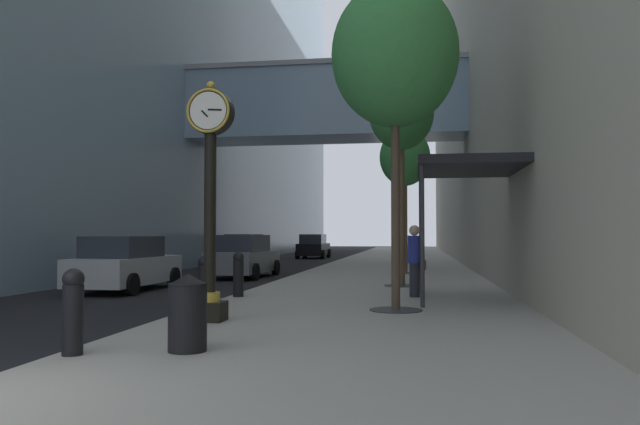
% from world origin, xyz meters
% --- Properties ---
extents(ground_plane, '(110.00, 110.00, 0.00)m').
position_xyz_m(ground_plane, '(0.00, 27.00, 0.00)').
color(ground_plane, black).
rests_on(ground_plane, ground).
extents(sidewalk_right, '(7.18, 80.00, 0.14)m').
position_xyz_m(sidewalk_right, '(3.59, 30.00, 0.07)').
color(sidewalk_right, '#9E998E').
rests_on(sidewalk_right, ground).
extents(street_clock, '(0.84, 0.55, 4.41)m').
position_xyz_m(street_clock, '(0.99, 5.85, 2.56)').
color(street_clock, black).
rests_on(street_clock, sidewalk_right).
extents(bollard_nearest, '(0.28, 0.28, 1.13)m').
position_xyz_m(bollard_nearest, '(0.27, 2.55, 0.73)').
color(bollard_nearest, black).
rests_on(bollard_nearest, sidewalk_right).
extents(bollard_third, '(0.28, 0.28, 1.13)m').
position_xyz_m(bollard_third, '(0.27, 7.62, 0.73)').
color(bollard_third, black).
rests_on(bollard_third, sidewalk_right).
extents(bollard_fourth, '(0.28, 0.28, 1.13)m').
position_xyz_m(bollard_fourth, '(0.27, 10.16, 0.73)').
color(bollard_fourth, black).
rests_on(bollard_fourth, sidewalk_right).
extents(street_tree_near, '(2.67, 2.67, 6.90)m').
position_xyz_m(street_tree_near, '(4.31, 7.93, 5.48)').
color(street_tree_near, '#333335').
rests_on(street_tree_near, sidewalk_right).
extents(street_tree_mid_near, '(1.99, 1.99, 6.47)m').
position_xyz_m(street_tree_mid_near, '(4.31, 14.03, 5.40)').
color(street_tree_mid_near, '#333335').
rests_on(street_tree_mid_near, sidewalk_right).
extents(street_tree_mid_far, '(2.05, 2.05, 5.90)m').
position_xyz_m(street_tree_mid_far, '(4.31, 20.14, 4.81)').
color(street_tree_mid_far, '#333335').
rests_on(street_tree_mid_far, sidewalk_right).
extents(trash_bin, '(0.53, 0.53, 1.05)m').
position_xyz_m(trash_bin, '(1.66, 3.03, 0.68)').
color(trash_bin, black).
rests_on(trash_bin, sidewalk_right).
extents(pedestrian_walking, '(0.49, 0.39, 1.81)m').
position_xyz_m(pedestrian_walking, '(4.70, 10.75, 1.10)').
color(pedestrian_walking, '#23232D').
rests_on(pedestrian_walking, sidewalk_right).
extents(storefront_awning, '(2.40, 3.60, 3.30)m').
position_xyz_m(storefront_awning, '(5.94, 10.15, 3.28)').
color(storefront_awning, black).
rests_on(storefront_awning, sidewalk_right).
extents(car_grey_near, '(2.18, 4.52, 1.69)m').
position_xyz_m(car_grey_near, '(-2.07, 18.77, 0.82)').
color(car_grey_near, slate).
rests_on(car_grey_near, ground).
extents(car_white_mid, '(2.00, 4.49, 1.72)m').
position_xyz_m(car_white_mid, '(-4.64, 28.09, 0.83)').
color(car_white_mid, silver).
rests_on(car_white_mid, ground).
extents(car_silver_far, '(2.08, 4.36, 1.66)m').
position_xyz_m(car_silver_far, '(-4.03, 12.65, 0.81)').
color(car_silver_far, '#B7BABF').
rests_on(car_silver_far, ground).
extents(car_black_trailing, '(2.03, 4.13, 1.72)m').
position_xyz_m(car_black_trailing, '(-2.50, 38.36, 0.83)').
color(car_black_trailing, black).
rests_on(car_black_trailing, ground).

